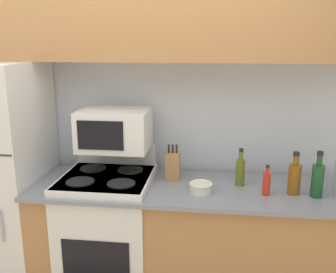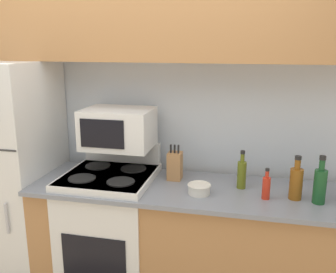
# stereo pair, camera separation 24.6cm
# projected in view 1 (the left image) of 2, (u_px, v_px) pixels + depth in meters

# --- Properties ---
(wall_back) EXTENTS (8.00, 0.05, 2.55)m
(wall_back) POSITION_uv_depth(u_px,v_px,m) (149.00, 120.00, 2.89)
(wall_back) COLOR silver
(wall_back) RESTS_ON ground_plane
(lower_cabinets) EXTENTS (2.17, 0.66, 0.91)m
(lower_cabinets) POSITION_uv_depth(u_px,v_px,m) (189.00, 245.00, 2.67)
(lower_cabinets) COLOR #B27A47
(lower_cabinets) RESTS_ON ground_plane
(upper_cabinets) EXTENTS (2.88, 0.34, 0.74)m
(upper_cabinets) POSITION_uv_depth(u_px,v_px,m) (142.00, 6.00, 2.51)
(upper_cabinets) COLOR #B27A47
(upper_cabinets) RESTS_ON refrigerator
(stove) EXTENTS (0.62, 0.64, 1.12)m
(stove) POSITION_uv_depth(u_px,v_px,m) (109.00, 236.00, 2.72)
(stove) COLOR white
(stove) RESTS_ON ground_plane
(microwave) EXTENTS (0.49, 0.37, 0.28)m
(microwave) POSITION_uv_depth(u_px,v_px,m) (115.00, 130.00, 2.64)
(microwave) COLOR white
(microwave) RESTS_ON stove
(knife_block) EXTENTS (0.10, 0.11, 0.26)m
(knife_block) POSITION_uv_depth(u_px,v_px,m) (173.00, 165.00, 2.66)
(knife_block) COLOR #B27A47
(knife_block) RESTS_ON lower_cabinets
(bowl) EXTENTS (0.15, 0.15, 0.07)m
(bowl) POSITION_uv_depth(u_px,v_px,m) (201.00, 187.00, 2.43)
(bowl) COLOR silver
(bowl) RESTS_ON lower_cabinets
(bottle_whiskey) EXTENTS (0.08, 0.08, 0.28)m
(bottle_whiskey) POSITION_uv_depth(u_px,v_px,m) (294.00, 178.00, 2.40)
(bottle_whiskey) COLOR brown
(bottle_whiskey) RESTS_ON lower_cabinets
(bottle_wine_green) EXTENTS (0.08, 0.08, 0.30)m
(bottle_wine_green) POSITION_uv_depth(u_px,v_px,m) (318.00, 179.00, 2.35)
(bottle_wine_green) COLOR #194C23
(bottle_wine_green) RESTS_ON lower_cabinets
(bottle_hot_sauce) EXTENTS (0.05, 0.05, 0.20)m
(bottle_hot_sauce) POSITION_uv_depth(u_px,v_px,m) (266.00, 183.00, 2.39)
(bottle_hot_sauce) COLOR red
(bottle_hot_sauce) RESTS_ON lower_cabinets
(bottle_olive_oil) EXTENTS (0.06, 0.06, 0.26)m
(bottle_olive_oil) POSITION_uv_depth(u_px,v_px,m) (240.00, 171.00, 2.54)
(bottle_olive_oil) COLOR #5B6619
(bottle_olive_oil) RESTS_ON lower_cabinets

